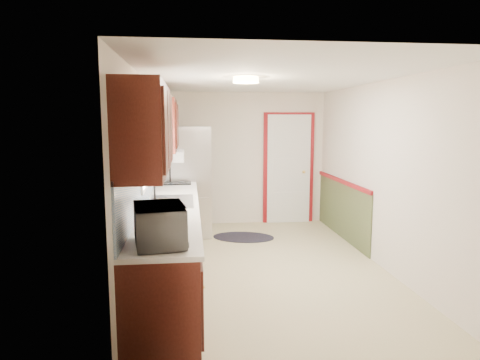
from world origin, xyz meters
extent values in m
cube|color=tan|center=(0.00, 0.00, 0.00)|extent=(3.20, 5.20, 0.12)
cube|color=white|center=(0.00, 0.00, 2.40)|extent=(3.20, 5.20, 0.12)
cube|color=beige|center=(0.00, 2.50, 1.20)|extent=(3.20, 0.10, 2.40)
cube|color=beige|center=(0.00, -2.50, 1.20)|extent=(3.20, 0.10, 2.40)
cube|color=beige|center=(-1.50, 0.00, 1.20)|extent=(0.10, 5.20, 2.40)
cube|color=beige|center=(1.50, 0.00, 1.20)|extent=(0.10, 5.20, 2.40)
cube|color=#3D140E|center=(-1.20, -0.30, 0.45)|extent=(0.60, 4.00, 0.90)
cube|color=white|center=(-1.19, -0.30, 0.92)|extent=(0.63, 4.00, 0.04)
cube|color=#538FCA|center=(-1.49, -0.30, 1.22)|extent=(0.02, 4.00, 0.55)
cube|color=#3D140E|center=(-1.32, -1.60, 1.83)|extent=(0.35, 1.40, 0.75)
cube|color=#3D140E|center=(-1.32, 1.10, 1.83)|extent=(0.35, 1.20, 0.75)
cube|color=white|center=(-1.49, -0.20, 1.62)|extent=(0.02, 1.00, 0.90)
cube|color=#BF4323|center=(-1.44, -0.20, 1.97)|extent=(0.05, 1.12, 0.24)
cube|color=#B7B7BC|center=(-1.19, -0.20, 0.95)|extent=(0.52, 0.82, 0.02)
cube|color=white|center=(-1.27, 1.15, 1.38)|extent=(0.45, 0.60, 0.15)
cube|color=maroon|center=(0.85, 2.47, 1.00)|extent=(0.94, 0.05, 2.08)
cube|color=white|center=(0.85, 2.44, 1.00)|extent=(0.80, 0.04, 2.00)
cube|color=#444E2C|center=(1.49, 1.35, 0.45)|extent=(0.02, 2.30, 0.90)
cube|color=maroon|center=(1.48, 1.35, 0.92)|extent=(0.04, 2.30, 0.06)
cylinder|color=#FFD88C|center=(-0.30, -0.20, 2.36)|extent=(0.30, 0.30, 0.06)
imported|color=white|center=(-1.20, -1.95, 1.13)|extent=(0.39, 0.60, 0.38)
cube|color=#B7B7BC|center=(-1.02, 1.78, 0.90)|extent=(0.79, 0.74, 1.80)
cylinder|color=black|center=(-1.27, 1.39, 0.81)|extent=(0.02, 0.02, 1.26)
ellipsoid|color=black|center=(-0.11, 1.49, 0.01)|extent=(1.13, 0.88, 0.01)
cube|color=black|center=(-1.19, 1.39, 0.95)|extent=(0.48, 0.57, 0.02)
camera|label=1|loc=(-0.96, -5.24, 1.90)|focal=32.00mm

